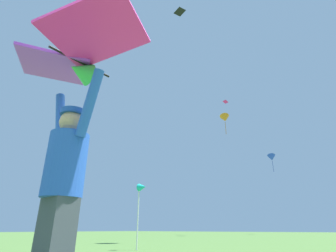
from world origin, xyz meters
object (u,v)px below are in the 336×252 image
distant_kite_blue_overhead_distant (272,158)px  distant_kite_magenta_low_right (226,102)px  distant_kite_black_mid_right (180,11)px  held_stunt_kite (75,56)px  kite_flyer_person (63,184)px  distant_kite_orange_high_right (225,119)px  marker_flag (142,192)px

distant_kite_blue_overhead_distant → distant_kite_magenta_low_right: size_ratio=3.16×
distant_kite_magenta_low_right → distant_kite_black_mid_right: bearing=-76.4°
held_stunt_kite → distant_kite_blue_overhead_distant: size_ratio=0.77×
kite_flyer_person → distant_kite_orange_high_right: distant_kite_orange_high_right is taller
held_stunt_kite → distant_kite_black_mid_right: 17.81m
distant_kite_magenta_low_right → marker_flag: size_ratio=0.39×
distant_kite_magenta_low_right → distant_kite_orange_high_right: distant_kite_magenta_low_right is taller
distant_kite_blue_overhead_distant → kite_flyer_person: bearing=-78.5°
kite_flyer_person → distant_kite_orange_high_right: bearing=110.1°
distant_kite_blue_overhead_distant → marker_flag: bearing=-83.9°
distant_kite_orange_high_right → marker_flag: 20.88m
distant_kite_orange_high_right → distant_kite_blue_overhead_distant: bearing=80.5°
distant_kite_magenta_low_right → distant_kite_blue_overhead_distant: bearing=62.7°
kite_flyer_person → distant_kite_blue_overhead_distant: 34.24m
distant_kite_magenta_low_right → marker_flag: distant_kite_magenta_low_right is taller
kite_flyer_person → held_stunt_kite: held_stunt_kite is taller
kite_flyer_person → distant_kite_magenta_low_right: distant_kite_magenta_low_right is taller
kite_flyer_person → distant_kite_magenta_low_right: size_ratio=2.56×
held_stunt_kite → distant_kite_magenta_low_right: 31.52m
distant_kite_blue_overhead_distant → distant_kite_orange_high_right: distant_kite_orange_high_right is taller
kite_flyer_person → distant_kite_magenta_low_right: bearing=110.0°
distant_kite_blue_overhead_distant → marker_flag: distant_kite_blue_overhead_distant is taller
distant_kite_blue_overhead_distant → distant_kite_black_mid_right: (0.84, -22.06, 6.14)m
kite_flyer_person → marker_flag: size_ratio=0.99×
distant_kite_blue_overhead_distant → distant_kite_black_mid_right: size_ratio=2.53×
kite_flyer_person → distant_kite_magenta_low_right: 32.02m
distant_kite_orange_high_right → held_stunt_kite: bearing=-70.0°
distant_kite_magenta_low_right → distant_kite_black_mid_right: size_ratio=0.80×
distant_kite_magenta_low_right → distant_kite_black_mid_right: distant_kite_magenta_low_right is taller
kite_flyer_person → distant_kite_black_mid_right: distant_kite_black_mid_right is taller
marker_flag → distant_kite_magenta_low_right: bearing=105.5°
held_stunt_kite → marker_flag: size_ratio=0.94×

